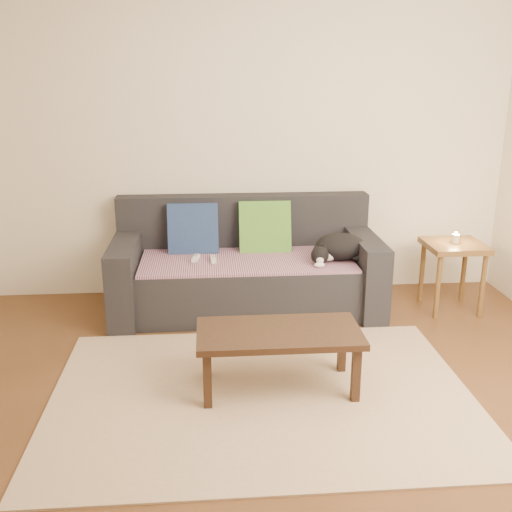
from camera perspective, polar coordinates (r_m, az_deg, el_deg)
The scene contains 13 objects.
ground at distance 3.54m, azimuth 0.79°, elevation -14.37°, with size 4.50×4.50×0.00m, color brown.
back_wall at distance 5.05m, azimuth -1.33°, elevation 10.86°, with size 4.50×0.04×2.60m, color beige.
sofa at distance 4.84m, azimuth -0.95°, elevation -1.44°, with size 2.10×0.94×0.87m.
throw_blanket at distance 4.72m, azimuth -0.88°, elevation -0.41°, with size 1.66×0.74×0.02m, color #3F2749.
cushion_navy at distance 4.90m, azimuth -6.02°, elevation 2.62°, with size 0.41×0.10×0.41m, color #11264C.
cushion_green at distance 4.92m, azimuth 0.84°, elevation 2.77°, with size 0.42×0.11×0.42m, color #0A4529.
cat at distance 4.71m, azimuth 7.88°, elevation 0.81°, with size 0.49×0.36×0.21m.
wii_remote_a at distance 4.71m, azimuth -5.77°, elevation -0.21°, with size 0.15×0.04×0.03m, color white.
wii_remote_b at distance 4.67m, azimuth -4.09°, elevation -0.32°, with size 0.15×0.04×0.03m, color white.
side_table at distance 5.00m, azimuth 18.31°, elevation 0.10°, with size 0.45×0.45×0.56m.
candle at distance 4.97m, azimuth 18.46°, elevation 1.60°, with size 0.06×0.06×0.09m.
rug at distance 3.67m, azimuth 0.56°, elevation -13.07°, with size 2.50×1.80×0.01m, color tan.
coffee_table at distance 3.59m, azimuth 2.20°, elevation -7.81°, with size 0.97×0.49×0.39m.
Camera 1 is at (-0.29, -3.01, 1.85)m, focal length 42.00 mm.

